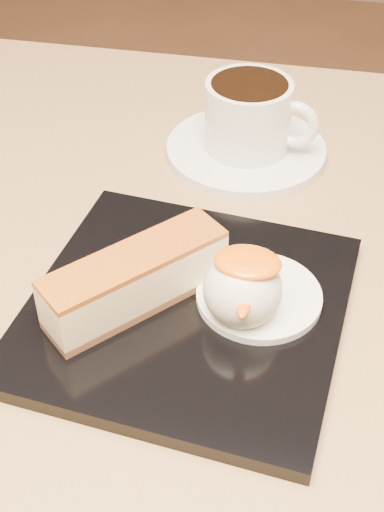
% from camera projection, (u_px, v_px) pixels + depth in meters
% --- Properties ---
extents(table, '(0.80, 0.80, 0.72)m').
position_uv_depth(table, '(154.00, 421.00, 0.63)').
color(table, black).
rests_on(table, ground).
extents(dessert_plate, '(0.24, 0.24, 0.01)m').
position_uv_depth(dessert_plate, '(186.00, 309.00, 0.51)').
color(dessert_plate, black).
rests_on(dessert_plate, table).
extents(cheesecake, '(0.12, 0.12, 0.04)m').
position_uv_depth(cheesecake, '(136.00, 279.00, 0.50)').
color(cheesecake, brown).
rests_on(cheesecake, dessert_plate).
extents(cream_smear, '(0.09, 0.09, 0.01)m').
position_uv_depth(cream_smear, '(259.00, 296.00, 0.51)').
color(cream_smear, white).
rests_on(cream_smear, dessert_plate).
extents(ice_cream_scoop, '(0.05, 0.05, 0.05)m').
position_uv_depth(ice_cream_scoop, '(243.00, 289.00, 0.48)').
color(ice_cream_scoop, white).
rests_on(ice_cream_scoop, cream_smear).
extents(mango_sauce, '(0.05, 0.03, 0.01)m').
position_uv_depth(mango_sauce, '(248.00, 262.00, 0.47)').
color(mango_sauce, '#F26307').
rests_on(mango_sauce, ice_cream_scoop).
extents(mint_sprig, '(0.03, 0.02, 0.00)m').
position_uv_depth(mint_sprig, '(224.00, 264.00, 0.53)').
color(mint_sprig, '#36892D').
rests_on(mint_sprig, cream_smear).
extents(saucer, '(0.15, 0.15, 0.01)m').
position_uv_depth(saucer, '(246.00, 150.00, 0.67)').
color(saucer, white).
rests_on(saucer, table).
extents(coffee_cup, '(0.11, 0.08, 0.06)m').
position_uv_depth(coffee_cup, '(250.00, 115.00, 0.65)').
color(coffee_cup, white).
rests_on(coffee_cup, saucer).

